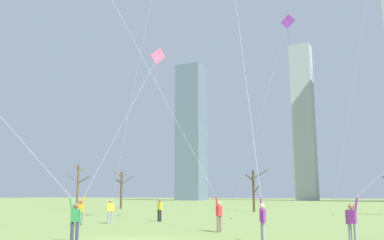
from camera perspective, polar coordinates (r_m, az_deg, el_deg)
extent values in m
cylinder|color=#726656|center=(23.06, 3.90, -14.03)|extent=(0.14, 0.14, 0.85)
cylinder|color=#726656|center=(22.88, 3.59, -14.07)|extent=(0.14, 0.14, 0.85)
cube|color=red|center=(22.94, 3.73, -12.32)|extent=(0.26, 0.37, 0.54)
sphere|color=tan|center=(22.92, 3.71, -11.34)|extent=(0.22, 0.22, 0.22)
cylinder|color=red|center=(23.11, 4.02, -12.38)|extent=(0.09, 0.09, 0.55)
cylinder|color=red|center=(22.75, 3.42, -11.15)|extent=(0.13, 0.22, 0.56)
cylinder|color=silver|center=(21.59, -8.68, 11.95)|extent=(5.54, 9.27, 16.46)
cylinder|color=gray|center=(18.03, 9.79, -15.00)|extent=(0.14, 0.14, 0.85)
cylinder|color=gray|center=(18.24, 9.64, -14.95)|extent=(0.14, 0.14, 0.85)
cube|color=purple|center=(18.09, 9.65, -12.78)|extent=(0.34, 0.39, 0.54)
sphere|color=beige|center=(18.07, 9.61, -11.55)|extent=(0.22, 0.22, 0.22)
cylinder|color=purple|center=(17.88, 9.79, -12.92)|extent=(0.09, 0.09, 0.55)
cylinder|color=purple|center=(18.28, 9.46, -11.27)|extent=(0.18, 0.22, 0.56)
cylinder|color=silver|center=(25.05, 6.98, 8.72)|extent=(4.74, 9.92, 16.45)
cylinder|color=#726656|center=(28.44, -15.32, -12.97)|extent=(0.14, 0.14, 0.85)
cylinder|color=#726656|center=(28.54, -14.91, -12.97)|extent=(0.14, 0.14, 0.85)
cube|color=orange|center=(28.46, -15.05, -11.57)|extent=(0.31, 0.39, 0.54)
sphere|color=brown|center=(28.45, -15.01, -10.79)|extent=(0.22, 0.22, 0.22)
cylinder|color=orange|center=(28.37, -15.44, -11.63)|extent=(0.09, 0.09, 0.55)
cylinder|color=orange|center=(28.55, -14.63, -10.64)|extent=(0.16, 0.22, 0.56)
cube|color=pink|center=(35.09, -4.66, 8.74)|extent=(0.64, 1.30, 1.40)
cylinder|color=black|center=(35.09, -4.66, 8.74)|extent=(0.30, 0.08, 0.90)
cylinder|color=pink|center=(34.74, -4.90, 6.30)|extent=(0.02, 0.02, 1.98)
cylinder|color=silver|center=(31.27, -9.11, 0.28)|extent=(1.45, 6.77, 11.49)
cylinder|color=gray|center=(18.28, 20.86, -14.43)|extent=(0.14, 0.14, 0.85)
cylinder|color=gray|center=(18.20, 21.52, -14.41)|extent=(0.14, 0.14, 0.85)
cube|color=purple|center=(18.19, 21.05, -12.25)|extent=(0.38, 0.29, 0.54)
sphere|color=#9E7051|center=(18.18, 20.97, -11.02)|extent=(0.22, 0.22, 0.22)
cylinder|color=purple|center=(18.28, 20.43, -12.38)|extent=(0.09, 0.09, 0.55)
cylinder|color=purple|center=(18.10, 21.58, -10.73)|extent=(0.22, 0.14, 0.56)
cylinder|color=#33384C|center=(18.75, -15.48, -14.60)|extent=(0.14, 0.14, 0.85)
cylinder|color=#33384C|center=(18.84, -16.12, -14.55)|extent=(0.14, 0.14, 0.85)
cube|color=#338C4C|center=(18.75, -15.70, -12.46)|extent=(0.39, 0.30, 0.54)
sphere|color=brown|center=(18.73, -15.64, -11.27)|extent=(0.22, 0.22, 0.22)
cylinder|color=#338C4C|center=(18.67, -15.10, -12.60)|extent=(0.09, 0.09, 0.55)
cylinder|color=#338C4C|center=(18.82, -16.22, -10.98)|extent=(0.22, 0.15, 0.56)
cylinder|color=gray|center=(29.96, -11.37, -12.96)|extent=(0.14, 0.14, 0.85)
cylinder|color=gray|center=(30.02, -10.96, -12.97)|extent=(0.14, 0.14, 0.85)
cube|color=yellow|center=(29.96, -11.12, -11.64)|extent=(0.36, 0.39, 0.54)
sphere|color=#9E7051|center=(29.95, -11.09, -10.89)|extent=(0.22, 0.22, 0.22)
cylinder|color=yellow|center=(29.90, -11.51, -11.69)|extent=(0.09, 0.09, 0.55)
cylinder|color=yellow|center=(30.03, -10.73, -11.71)|extent=(0.09, 0.09, 0.55)
cylinder|color=black|center=(32.04, -4.62, -12.93)|extent=(0.14, 0.14, 0.85)
cylinder|color=black|center=(31.88, -4.33, -12.95)|extent=(0.14, 0.14, 0.85)
cube|color=yellow|center=(31.93, -4.46, -11.69)|extent=(0.38, 0.28, 0.54)
sphere|color=brown|center=(31.92, -4.45, -10.99)|extent=(0.22, 0.22, 0.22)
cylinder|color=yellow|center=(32.08, -4.73, -11.74)|extent=(0.09, 0.09, 0.55)
cylinder|color=yellow|center=(31.79, -4.19, -11.76)|extent=(0.09, 0.09, 0.55)
cylinder|color=silver|center=(42.98, 21.04, 3.20)|extent=(5.17, 2.52, 22.75)
cylinder|color=#3F3833|center=(43.50, 18.72, -12.21)|extent=(0.10, 0.10, 0.08)
cube|color=purple|center=(38.20, 13.02, 13.03)|extent=(1.26, 0.21, 1.25)
cylinder|color=black|center=(38.20, 13.02, 13.03)|extent=(0.07, 0.19, 0.82)
cylinder|color=purple|center=(37.79, 13.09, 11.06)|extent=(0.02, 0.02, 1.75)
cylinder|color=silver|center=(35.61, 9.32, 0.43)|extent=(5.03, 1.65, 16.83)
cylinder|color=#3F3833|center=(35.11, 5.30, -13.30)|extent=(0.10, 0.10, 0.08)
cylinder|color=silver|center=(39.18, -7.02, 9.27)|extent=(2.04, 5.30, 29.86)
cylinder|color=#3F3833|center=(35.45, -11.36, -13.12)|extent=(0.10, 0.10, 0.08)
cylinder|color=#4C3828|center=(49.75, 8.45, -9.60)|extent=(0.28, 0.28, 4.76)
cylinder|color=#4C3828|center=(49.31, 8.45, -8.48)|extent=(0.46, 0.96, 0.72)
cylinder|color=#4C3828|center=(49.60, 9.37, -7.33)|extent=(1.80, 0.21, 1.02)
cylinder|color=#4C3828|center=(49.93, 7.85, -7.74)|extent=(1.04, 0.15, 0.59)
cylinder|color=#4C3828|center=(50.39, 7.99, -7.93)|extent=(1.15, 1.02, 0.92)
cylinder|color=#4C3828|center=(49.27, 8.84, -9.33)|extent=(1.05, 0.83, 0.88)
cylinder|color=brown|center=(58.05, -15.39, -8.85)|extent=(0.28, 0.28, 5.91)
cylinder|color=brown|center=(58.19, -16.10, -7.66)|extent=(1.41, 0.99, 1.21)
cylinder|color=brown|center=(58.61, -15.57, -6.26)|extent=(1.15, 0.39, 0.94)
cylinder|color=brown|center=(57.41, -14.62, -7.92)|extent=(2.01, 0.20, 0.98)
cylinder|color=brown|center=(58.33, -14.84, -6.56)|extent=(0.55, 0.97, 0.63)
cylinder|color=#4C3828|center=(60.03, -9.66, -9.47)|extent=(0.29, 0.29, 5.12)
cylinder|color=#4C3828|center=(59.88, -8.84, -8.16)|extent=(1.62, 0.75, 1.28)
cylinder|color=#4C3828|center=(60.68, -10.03, -8.17)|extent=(1.48, 0.62, 0.67)
cylinder|color=#4C3828|center=(60.40, -9.30, -7.55)|extent=(0.28, 0.97, 0.70)
cylinder|color=#4C3828|center=(59.63, -9.98, -8.38)|extent=(0.19, 1.14, 0.50)
cylinder|color=#4C3828|center=(60.01, -10.07, -7.38)|extent=(0.80, 0.80, 0.58)
cube|color=#9EA3AD|center=(143.23, 15.06, -0.12)|extent=(6.82, 5.61, 52.16)
cube|color=slate|center=(143.55, -0.09, -1.59)|extent=(8.95, 7.58, 46.76)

